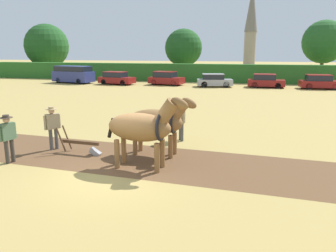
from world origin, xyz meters
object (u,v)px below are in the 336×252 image
object	(u,v)px
farmer_beside_team	(181,118)
parked_car_center_right	(266,81)
tree_center_left	(324,42)
plow	(84,146)
tree_left	(184,48)
parked_van	(73,74)
tree_far_left	(47,46)
draft_horse_lead_left	(143,127)
farmer_onlooker_left	(8,135)
farmer_at_plow	(53,124)
parked_car_center	(214,81)
church_spire	(251,25)
parked_car_left	(116,78)
draft_horse_lead_right	(158,122)
parked_car_right	(320,82)
parked_car_center_left	(166,78)

from	to	relation	value
farmer_beside_team	parked_car_center_right	bearing A→B (deg)	49.79
tree_center_left	plow	distance (m)	40.46
tree_left	parked_van	distance (m)	16.33
tree_center_left	parked_car_center_right	distance (m)	13.78
tree_far_left	tree_center_left	distance (m)	42.22
draft_horse_lead_left	farmer_onlooker_left	xyz separation A→B (m)	(-4.77, -0.68, -0.41)
tree_center_left	draft_horse_lead_left	xyz separation A→B (m)	(-12.33, -38.16, -3.63)
farmer_at_plow	parked_car_center	distance (m)	25.72
tree_center_left	church_spire	size ratio (longest dim) A/B	0.46
parked_car_center	farmer_beside_team	bearing A→B (deg)	-98.76
tree_far_left	parked_car_left	world-z (taller)	tree_far_left
plow	farmer_at_plow	world-z (taller)	farmer_at_plow
farmer_beside_team	farmer_onlooker_left	xyz separation A→B (m)	(-5.29, -4.45, 0.01)
parked_car_center	draft_horse_lead_right	bearing A→B (deg)	-100.03
tree_far_left	parked_car_right	size ratio (longest dim) A/B	2.00
church_spire	plow	distance (m)	62.57
draft_horse_lead_left	farmer_at_plow	distance (m)	4.38
tree_center_left	parked_car_center	bearing A→B (deg)	-138.43
tree_left	parked_van	world-z (taller)	tree_left
farmer_at_plow	parked_car_right	xyz separation A→B (m)	(14.50, 26.13, -0.32)
church_spire	draft_horse_lead_right	bearing A→B (deg)	-92.31
farmer_at_plow	draft_horse_lead_left	bearing A→B (deg)	19.26
tree_left	church_spire	xyz separation A→B (m)	(9.02, 24.98, 4.70)
parked_van	parked_car_center_right	world-z (taller)	parked_van
tree_far_left	tree_center_left	world-z (taller)	tree_far_left
tree_center_left	church_spire	xyz separation A→B (m)	(-9.80, 24.48, 3.98)
tree_center_left	parked_van	xyz separation A→B (m)	(-30.52, -11.40, -3.99)
church_spire	parked_car_center	xyz separation A→B (m)	(-3.20, -36.01, -8.36)
farmer_beside_team	parked_car_left	bearing A→B (deg)	89.66
tree_far_left	plow	world-z (taller)	tree_far_left
tree_center_left	parked_car_left	bearing A→B (deg)	-154.55
farmer_onlooker_left	church_spire	bearing A→B (deg)	97.46
parked_car_left	parked_car_center_left	size ratio (longest dim) A/B	1.05
farmer_onlooker_left	parked_car_center	world-z (taller)	farmer_onlooker_left
tree_left	parked_car_center	distance (m)	13.00
farmer_beside_team	parked_car_center_right	world-z (taller)	farmer_beside_team
plow	parked_van	size ratio (longest dim) A/B	0.32
draft_horse_lead_left	farmer_onlooker_left	distance (m)	4.84
church_spire	parked_car_right	xyz separation A→B (m)	(7.76, -35.35, -8.33)
farmer_beside_team	parked_car_right	size ratio (longest dim) A/B	0.42
draft_horse_lead_right	parked_car_center_left	xyz separation A→B (m)	(-6.47, 25.80, -0.55)
parked_car_center_right	parked_car_right	distance (m)	5.43
tree_far_left	draft_horse_lead_right	world-z (taller)	tree_far_left
parked_car_center	parked_car_center_right	world-z (taller)	parked_car_center_right
plow	tree_center_left	bearing A→B (deg)	70.88
plow	farmer_beside_team	xyz separation A→B (m)	(3.26, 2.85, 0.69)
draft_horse_lead_left	farmer_at_plow	xyz separation A→B (m)	(-4.20, 1.16, -0.40)
farmer_at_plow	parked_car_left	bearing A→B (deg)	142.40
farmer_beside_team	farmer_onlooker_left	bearing A→B (deg)	-169.73
tree_far_left	parked_car_center_left	bearing A→B (deg)	-26.21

